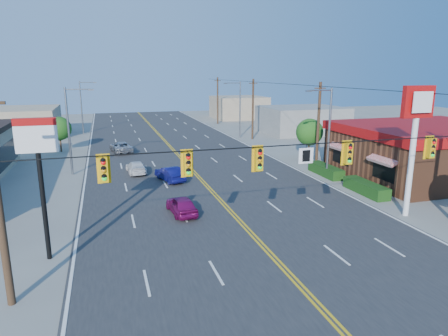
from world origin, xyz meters
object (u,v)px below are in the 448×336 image
object	(u,v)px
signal_span	(280,169)
car_blue	(170,174)
car_silver	(121,147)
car_magenta	(182,206)
kfc	(427,151)
pizza_hut_sign	(39,160)
car_white	(136,168)
kfc_pylon	(415,125)

from	to	relation	value
signal_span	car_blue	xyz separation A→B (m)	(-2.55, 16.98, -4.25)
signal_span	car_silver	world-z (taller)	signal_span
car_magenta	kfc	bearing A→B (deg)	-176.71
pizza_hut_sign	car_silver	distance (m)	28.08
signal_span	car_white	world-z (taller)	signal_span
pizza_hut_sign	car_silver	size ratio (longest dim) A/B	1.50
car_blue	signal_span	bearing A→B (deg)	83.36
car_white	car_silver	size ratio (longest dim) A/B	0.84
kfc	pizza_hut_sign	distance (m)	32.04
car_blue	car_silver	distance (m)	14.71
kfc	car_silver	world-z (taller)	kfc
signal_span	car_magenta	world-z (taller)	signal_span
kfc	car_silver	xyz separation A→B (m)	(-26.03, 19.28, -1.75)
car_blue	car_silver	bearing A→B (deg)	-91.60
pizza_hut_sign	car_blue	xyz separation A→B (m)	(8.33, 12.98, -4.55)
car_silver	signal_span	bearing A→B (deg)	92.11
signal_span	kfc_pylon	xyz separation A→B (m)	(11.12, 4.00, 1.16)
kfc	kfc_pylon	xyz separation A→B (m)	(-8.90, -8.00, 3.66)
pizza_hut_sign	kfc	bearing A→B (deg)	14.52
car_blue	car_white	size ratio (longest dim) A/B	1.00
kfc_pylon	car_white	distance (m)	23.88
kfc_pylon	pizza_hut_sign	distance (m)	22.02
signal_span	car_blue	bearing A→B (deg)	98.56
car_magenta	kfc_pylon	bearing A→B (deg)	157.28
kfc	car_magenta	size ratio (longest dim) A/B	4.52
kfc	car_white	bearing A→B (deg)	161.15
kfc_pylon	car_silver	xyz separation A→B (m)	(-17.13, 27.28, -5.41)
kfc_pylon	car_blue	size ratio (longest dim) A/B	2.21
kfc_pylon	car_silver	world-z (taller)	kfc_pylon
pizza_hut_sign	car_white	xyz separation A→B (m)	(5.73, 16.59, -4.63)
kfc	car_silver	size ratio (longest dim) A/B	3.57
car_white	kfc_pylon	bearing A→B (deg)	130.28
pizza_hut_sign	signal_span	bearing A→B (deg)	-20.19
kfc_pylon	car_white	size ratio (longest dim) A/B	2.21
car_magenta	car_silver	size ratio (longest dim) A/B	0.79
car_magenta	car_white	world-z (taller)	car_magenta
kfc_pylon	car_magenta	xyz separation A→B (m)	(-14.28, 4.44, -5.43)
car_silver	car_white	bearing A→B (deg)	85.83
kfc_pylon	car_magenta	bearing A→B (deg)	162.73
kfc_pylon	pizza_hut_sign	size ratio (longest dim) A/B	1.24
signal_span	car_silver	size ratio (longest dim) A/B	5.32
kfc	car_magenta	bearing A→B (deg)	-171.26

